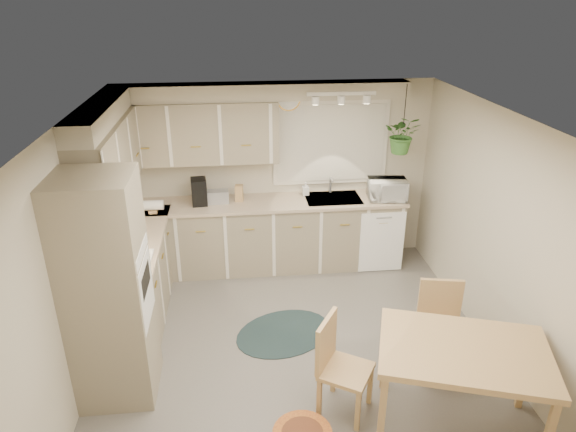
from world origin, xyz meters
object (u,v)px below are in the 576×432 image
object	(u,v)px
chair_left	(346,369)
chair_back	(441,332)
dining_table	(458,390)
braided_rug	(284,333)
microwave	(387,187)

from	to	relation	value
chair_left	chair_back	size ratio (longest dim) A/B	0.99
dining_table	chair_left	xyz separation A→B (m)	(-0.87, 0.30, 0.04)
dining_table	chair_back	distance (m)	0.71
braided_rug	microwave	size ratio (longest dim) A/B	2.23
braided_rug	chair_left	bearing A→B (deg)	-69.90
chair_back	microwave	bearing A→B (deg)	-80.31
chair_left	chair_back	xyz separation A→B (m)	(0.99, 0.39, 0.01)
chair_left	microwave	xyz separation A→B (m)	(1.06, 2.56, 0.65)
dining_table	braided_rug	world-z (taller)	dining_table
dining_table	braided_rug	size ratio (longest dim) A/B	1.23
braided_rug	dining_table	bearing A→B (deg)	-48.47
microwave	chair_back	bearing A→B (deg)	-86.42
dining_table	microwave	size ratio (longest dim) A/B	2.74
microwave	braided_rug	bearing A→B (deg)	-130.99
dining_table	chair_left	distance (m)	0.92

